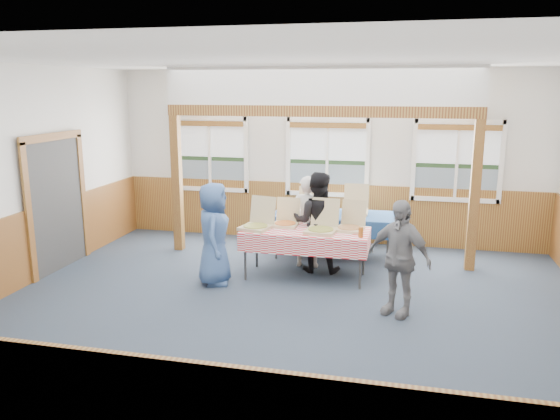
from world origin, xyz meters
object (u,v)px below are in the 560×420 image
object	(u,v)px
table_left	(334,217)
person_grey	(399,258)
table_right	(306,233)
man_blue	(214,234)
woman_white	(307,222)
woman_black	(317,222)

from	to	relation	value
table_left	person_grey	bearing A→B (deg)	-82.73
table_left	table_right	world-z (taller)	same
table_left	person_grey	xyz separation A→B (m)	(1.12, -2.27, 0.05)
person_grey	man_blue	bearing A→B (deg)	-162.38
table_left	man_blue	size ratio (longest dim) A/B	1.46
woman_white	person_grey	size ratio (longest dim) A/B	0.99
table_right	woman_black	world-z (taller)	woman_black
table_right	man_blue	world-z (taller)	man_blue
person_grey	woman_black	bearing A→B (deg)	160.65
woman_white	man_blue	world-z (taller)	man_blue
table_right	man_blue	bearing A→B (deg)	-167.06
woman_white	woman_black	distance (m)	0.27
table_left	woman_black	size ratio (longest dim) A/B	1.40
table_right	person_grey	bearing A→B (deg)	-48.89
woman_black	person_grey	xyz separation A→B (m)	(1.29, -1.46, -0.04)
table_left	woman_white	size ratio (longest dim) A/B	1.49
table_right	person_grey	size ratio (longest dim) A/B	1.34
table_left	person_grey	world-z (taller)	person_grey
man_blue	person_grey	xyz separation A→B (m)	(2.67, -0.55, -0.01)
table_left	woman_black	xyz separation A→B (m)	(-0.16, -0.81, 0.09)
table_left	person_grey	size ratio (longest dim) A/B	1.48
table_left	man_blue	xyz separation A→B (m)	(-1.55, -1.72, 0.06)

